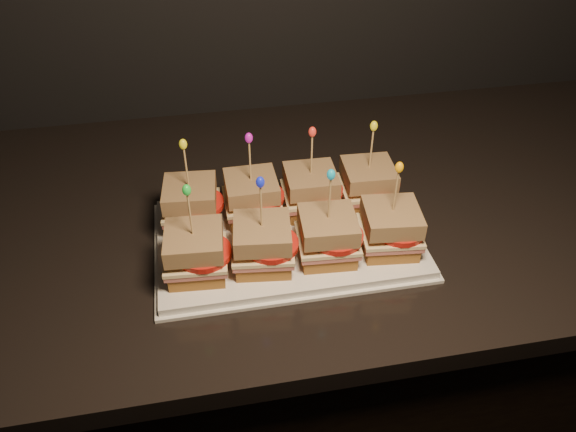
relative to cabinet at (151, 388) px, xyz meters
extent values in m
cube|color=black|center=(0.00, 0.00, 0.00)|extent=(2.62, 0.69, 0.88)
cube|color=black|center=(0.00, 0.00, 0.46)|extent=(2.66, 0.73, 0.03)
cube|color=white|center=(0.29, -0.11, 0.48)|extent=(0.41, 0.25, 0.02)
cube|color=white|center=(0.29, -0.11, 0.48)|extent=(0.42, 0.27, 0.01)
cube|color=brown|center=(0.14, -0.05, 0.50)|extent=(0.09, 0.09, 0.02)
cube|color=#B45857|center=(0.14, -0.05, 0.52)|extent=(0.10, 0.09, 0.01)
cube|color=#F7E0A1|center=(0.14, -0.05, 0.53)|extent=(0.10, 0.09, 0.01)
cylinder|color=red|center=(0.16, -0.06, 0.53)|extent=(0.08, 0.08, 0.01)
cube|color=#57250C|center=(0.14, -0.05, 0.55)|extent=(0.09, 0.09, 0.03)
cylinder|color=tan|center=(0.14, -0.05, 0.60)|extent=(0.00, 0.00, 0.09)
ellipsoid|color=yellow|center=(0.14, -0.05, 0.64)|extent=(0.01, 0.01, 0.02)
cube|color=brown|center=(0.24, -0.05, 0.50)|extent=(0.08, 0.08, 0.02)
cube|color=#B45857|center=(0.24, -0.05, 0.52)|extent=(0.09, 0.09, 0.01)
cube|color=#F7E0A1|center=(0.24, -0.05, 0.53)|extent=(0.09, 0.09, 0.01)
cylinder|color=red|center=(0.25, -0.06, 0.53)|extent=(0.08, 0.08, 0.01)
cube|color=#57250C|center=(0.24, -0.05, 0.55)|extent=(0.08, 0.08, 0.03)
cylinder|color=tan|center=(0.24, -0.05, 0.60)|extent=(0.00, 0.00, 0.09)
ellipsoid|color=#C214B5|center=(0.24, -0.05, 0.64)|extent=(0.01, 0.01, 0.02)
cube|color=brown|center=(0.34, -0.05, 0.50)|extent=(0.08, 0.08, 0.02)
cube|color=#B45857|center=(0.34, -0.05, 0.52)|extent=(0.09, 0.09, 0.01)
cube|color=#F7E0A1|center=(0.34, -0.05, 0.53)|extent=(0.09, 0.09, 0.01)
cylinder|color=red|center=(0.35, -0.06, 0.53)|extent=(0.08, 0.08, 0.01)
cube|color=#57250C|center=(0.34, -0.05, 0.55)|extent=(0.08, 0.08, 0.03)
cylinder|color=tan|center=(0.34, -0.05, 0.60)|extent=(0.00, 0.00, 0.09)
ellipsoid|color=red|center=(0.34, -0.05, 0.64)|extent=(0.01, 0.01, 0.02)
cube|color=brown|center=(0.44, -0.05, 0.50)|extent=(0.08, 0.08, 0.02)
cube|color=#B45857|center=(0.44, -0.05, 0.52)|extent=(0.09, 0.09, 0.01)
cube|color=#F7E0A1|center=(0.44, -0.05, 0.53)|extent=(0.09, 0.09, 0.01)
cylinder|color=red|center=(0.45, -0.06, 0.53)|extent=(0.08, 0.08, 0.01)
cube|color=#57250C|center=(0.44, -0.05, 0.55)|extent=(0.09, 0.09, 0.03)
cylinder|color=tan|center=(0.44, -0.05, 0.60)|extent=(0.00, 0.00, 0.09)
ellipsoid|color=yellow|center=(0.44, -0.05, 0.64)|extent=(0.01, 0.01, 0.02)
cube|color=brown|center=(0.14, -0.17, 0.50)|extent=(0.09, 0.09, 0.02)
cube|color=#B45857|center=(0.14, -0.17, 0.52)|extent=(0.09, 0.09, 0.01)
cube|color=#F7E0A1|center=(0.14, -0.17, 0.53)|extent=(0.10, 0.09, 0.01)
cylinder|color=red|center=(0.16, -0.17, 0.53)|extent=(0.08, 0.08, 0.01)
cube|color=#57250C|center=(0.14, -0.17, 0.55)|extent=(0.09, 0.09, 0.03)
cylinder|color=tan|center=(0.14, -0.17, 0.60)|extent=(0.00, 0.00, 0.09)
ellipsoid|color=green|center=(0.14, -0.17, 0.64)|extent=(0.01, 0.01, 0.02)
cube|color=brown|center=(0.24, -0.17, 0.50)|extent=(0.09, 0.09, 0.02)
cube|color=#B45857|center=(0.24, -0.17, 0.52)|extent=(0.10, 0.09, 0.01)
cube|color=#F7E0A1|center=(0.24, -0.17, 0.53)|extent=(0.10, 0.10, 0.01)
cylinder|color=red|center=(0.25, -0.17, 0.53)|extent=(0.08, 0.08, 0.01)
cube|color=#57250C|center=(0.24, -0.17, 0.55)|extent=(0.09, 0.09, 0.03)
cylinder|color=tan|center=(0.24, -0.17, 0.60)|extent=(0.00, 0.00, 0.09)
ellipsoid|color=#1624E0|center=(0.24, -0.17, 0.64)|extent=(0.01, 0.01, 0.02)
cube|color=brown|center=(0.34, -0.17, 0.50)|extent=(0.09, 0.09, 0.02)
cube|color=#B45857|center=(0.34, -0.17, 0.52)|extent=(0.09, 0.09, 0.01)
cube|color=#F7E0A1|center=(0.34, -0.17, 0.53)|extent=(0.10, 0.09, 0.01)
cylinder|color=red|center=(0.35, -0.17, 0.53)|extent=(0.08, 0.08, 0.01)
cube|color=#57250C|center=(0.34, -0.17, 0.55)|extent=(0.09, 0.09, 0.03)
cylinder|color=tan|center=(0.34, -0.17, 0.60)|extent=(0.00, 0.00, 0.09)
ellipsoid|color=#14A2C6|center=(0.34, -0.17, 0.64)|extent=(0.01, 0.01, 0.02)
cube|color=brown|center=(0.44, -0.17, 0.50)|extent=(0.09, 0.09, 0.02)
cube|color=#B45857|center=(0.44, -0.17, 0.52)|extent=(0.10, 0.09, 0.01)
cube|color=#F7E0A1|center=(0.44, -0.17, 0.53)|extent=(0.10, 0.10, 0.01)
cylinder|color=red|center=(0.45, -0.17, 0.53)|extent=(0.08, 0.08, 0.01)
cube|color=#57250C|center=(0.44, -0.17, 0.55)|extent=(0.09, 0.09, 0.03)
cylinder|color=tan|center=(0.44, -0.17, 0.60)|extent=(0.00, 0.00, 0.09)
ellipsoid|color=#FB9E06|center=(0.44, -0.17, 0.64)|extent=(0.01, 0.01, 0.02)
camera|label=1|loc=(0.16, -0.78, 1.07)|focal=35.00mm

